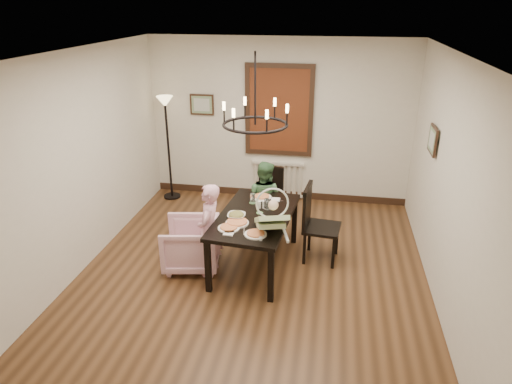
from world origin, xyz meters
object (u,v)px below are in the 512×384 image
(armchair, at_px, (191,244))
(seated_man, at_px, (264,205))
(chair_right, at_px, (322,224))
(floor_lamp, at_px, (169,150))
(chair_far, at_px, (267,197))
(baby_bouncer, at_px, (272,217))
(dining_table, at_px, (255,220))
(elderly_woman, at_px, (210,238))
(drinking_glass, at_px, (269,205))

(armchair, xyz_separation_m, seated_man, (0.82, 1.05, 0.16))
(chair_right, xyz_separation_m, floor_lamp, (-2.76, 1.71, 0.36))
(chair_far, xyz_separation_m, baby_bouncer, (0.30, -1.66, 0.48))
(seated_man, bearing_deg, chair_far, -71.12)
(dining_table, bearing_deg, elderly_woman, -145.86)
(chair_right, xyz_separation_m, elderly_woman, (-1.41, -0.60, -0.02))
(chair_right, bearing_deg, floor_lamp, 64.66)
(elderly_woman, bearing_deg, chair_right, 114.64)
(elderly_woman, bearing_deg, baby_bouncer, 82.41)
(dining_table, height_order, elderly_woman, elderly_woman)
(dining_table, bearing_deg, drinking_glass, 54.73)
(chair_far, relative_size, seated_man, 0.95)
(drinking_glass, bearing_deg, baby_bouncer, -78.63)
(elderly_woman, bearing_deg, seated_man, 157.59)
(chair_right, height_order, floor_lamp, floor_lamp)
(seated_man, bearing_deg, elderly_woman, 83.63)
(drinking_glass, xyz_separation_m, floor_lamp, (-2.05, 1.83, 0.07))
(elderly_woman, distance_m, drinking_glass, 0.89)
(dining_table, height_order, chair_far, chair_far)
(chair_right, xyz_separation_m, seated_man, (-0.89, 0.57, -0.05))
(chair_far, bearing_deg, chair_right, -34.79)
(dining_table, relative_size, chair_right, 1.56)
(chair_right, distance_m, floor_lamp, 3.27)
(floor_lamp, bearing_deg, drinking_glass, -41.77)
(dining_table, relative_size, armchair, 2.31)
(chair_right, height_order, drinking_glass, chair_right)
(armchair, xyz_separation_m, baby_bouncer, (1.11, -0.25, 0.61))
(elderly_woman, height_order, floor_lamp, floor_lamp)
(baby_bouncer, bearing_deg, elderly_woman, 154.88)
(dining_table, height_order, chair_right, chair_right)
(floor_lamp, bearing_deg, elderly_woman, -59.54)
(dining_table, relative_size, drinking_glass, 11.62)
(dining_table, height_order, floor_lamp, floor_lamp)
(chair_right, bearing_deg, elderly_woman, 119.33)
(dining_table, xyz_separation_m, elderly_woman, (-0.54, -0.30, -0.15))
(chair_right, bearing_deg, armchair, 112.01)
(armchair, distance_m, baby_bouncer, 1.30)
(elderly_woman, bearing_deg, armchair, -109.92)
(armchair, distance_m, floor_lamp, 2.49)
(baby_bouncer, bearing_deg, chair_right, 35.03)
(floor_lamp, bearing_deg, dining_table, -46.57)
(seated_man, bearing_deg, floor_lamp, -13.42)
(seated_man, height_order, drinking_glass, seated_man)
(chair_far, height_order, elderly_woman, elderly_woman)
(chair_right, relative_size, drinking_glass, 7.47)
(dining_table, height_order, seated_man, seated_man)
(dining_table, height_order, armchair, dining_table)
(elderly_woman, relative_size, seated_man, 1.06)
(armchair, height_order, seated_man, seated_man)
(seated_man, xyz_separation_m, drinking_glass, (0.17, -0.69, 0.34))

